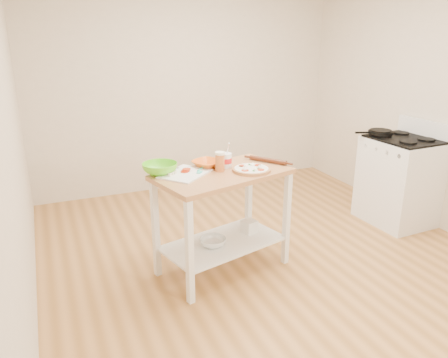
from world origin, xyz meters
TOP-DOWN VIEW (x-y plane):
  - room_shell at (0.00, 0.00)m, footprint 4.04×4.54m
  - prep_island at (-0.46, 0.00)m, footprint 1.23×0.86m
  - gas_stove at (1.69, 0.20)m, footprint 0.63×0.73m
  - skillet at (1.54, 0.41)m, footprint 0.39×0.26m
  - pizza at (-0.23, -0.07)m, footprint 0.32×0.32m
  - cutting_board at (-0.77, 0.07)m, footprint 0.50×0.49m
  - spatula at (-0.64, 0.06)m, footprint 0.10×0.14m
  - knife at (-0.94, 0.16)m, footprint 0.26×0.11m
  - orange_bowl at (-0.53, 0.18)m, footprint 0.32×0.32m
  - green_bowl at (-0.95, 0.16)m, footprint 0.32×0.32m
  - beer_pint at (-0.47, 0.04)m, footprint 0.08×0.08m
  - yogurt_tub at (-0.39, 0.12)m, footprint 0.10×0.10m
  - rolling_pin at (0.01, 0.09)m, footprint 0.24×0.31m
  - shelf_glass_bowl at (-0.57, -0.03)m, footprint 0.29×0.29m
  - shelf_bin at (-0.17, 0.08)m, footprint 0.14×0.14m

SIDE VIEW (x-z plane):
  - shelf_glass_bowl at x=-0.57m, z-range 0.26..0.33m
  - shelf_bin at x=-0.17m, z-range 0.26..0.38m
  - gas_stove at x=1.69m, z-range -0.08..1.03m
  - prep_island at x=-0.46m, z-range 0.20..1.10m
  - cutting_board at x=-0.77m, z-range 0.89..0.93m
  - spatula at x=-0.64m, z-range 0.91..0.92m
  - pizza at x=-0.23m, z-range 0.89..0.94m
  - knife at x=-0.94m, z-range 0.91..0.92m
  - rolling_pin at x=0.01m, z-range 0.90..0.94m
  - orange_bowl at x=-0.53m, z-range 0.90..0.96m
  - green_bowl at x=-0.95m, z-range 0.90..0.99m
  - yogurt_tub at x=-0.39m, z-range 0.85..1.07m
  - skillet at x=1.54m, z-range 0.96..0.99m
  - beer_pint at x=-0.47m, z-range 0.90..1.06m
  - room_shell at x=0.00m, z-range -0.02..2.72m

